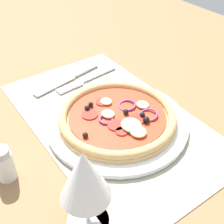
{
  "coord_description": "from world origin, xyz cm",
  "views": [
    {
      "loc": [
        -40.44,
        28.02,
        40.96
      ],
      "look_at": [
        -0.8,
        0.0,
        2.45
      ],
      "focal_mm": 47.54,
      "sensor_mm": 36.0,
      "label": 1
    }
  ],
  "objects_px": {
    "fork": "(85,81)",
    "pepper_shaker": "(4,165)",
    "pizza": "(117,117)",
    "wine_glass": "(85,178)",
    "plate": "(117,123)",
    "knife": "(67,79)"
  },
  "relations": [
    {
      "from": "wine_glass",
      "to": "pepper_shaker",
      "type": "relative_size",
      "value": 2.22
    },
    {
      "from": "knife",
      "to": "pepper_shaker",
      "type": "xyz_separation_m",
      "value": [
        -0.21,
        0.23,
        0.03
      ]
    },
    {
      "from": "pizza",
      "to": "pepper_shaker",
      "type": "relative_size",
      "value": 3.64
    },
    {
      "from": "fork",
      "to": "pepper_shaker",
      "type": "height_order",
      "value": "pepper_shaker"
    },
    {
      "from": "pepper_shaker",
      "to": "wine_glass",
      "type": "bearing_deg",
      "value": -155.35
    },
    {
      "from": "fork",
      "to": "plate",
      "type": "bearing_deg",
      "value": 74.55
    },
    {
      "from": "plate",
      "to": "wine_glass",
      "type": "relative_size",
      "value": 1.96
    },
    {
      "from": "plate",
      "to": "fork",
      "type": "xyz_separation_m",
      "value": [
        0.18,
        -0.03,
        -0.0
      ]
    },
    {
      "from": "plate",
      "to": "knife",
      "type": "bearing_deg",
      "value": 0.43
    },
    {
      "from": "pizza",
      "to": "wine_glass",
      "type": "xyz_separation_m",
      "value": [
        -0.15,
        0.16,
        0.08
      ]
    },
    {
      "from": "fork",
      "to": "pizza",
      "type": "bearing_deg",
      "value": 74.73
    },
    {
      "from": "fork",
      "to": "pepper_shaker",
      "type": "relative_size",
      "value": 2.7
    },
    {
      "from": "plate",
      "to": "fork",
      "type": "height_order",
      "value": "plate"
    },
    {
      "from": "fork",
      "to": "pepper_shaker",
      "type": "bearing_deg",
      "value": 29.19
    },
    {
      "from": "plate",
      "to": "wine_glass",
      "type": "height_order",
      "value": "wine_glass"
    },
    {
      "from": "pizza",
      "to": "pepper_shaker",
      "type": "height_order",
      "value": "pepper_shaker"
    },
    {
      "from": "pizza",
      "to": "wine_glass",
      "type": "distance_m",
      "value": 0.24
    },
    {
      "from": "fork",
      "to": "wine_glass",
      "type": "relative_size",
      "value": 1.21
    },
    {
      "from": "wine_glass",
      "to": "pepper_shaker",
      "type": "distance_m",
      "value": 0.18
    },
    {
      "from": "plate",
      "to": "pepper_shaker",
      "type": "distance_m",
      "value": 0.23
    },
    {
      "from": "pizza",
      "to": "fork",
      "type": "xyz_separation_m",
      "value": [
        0.18,
        -0.03,
        -0.02
      ]
    },
    {
      "from": "fork",
      "to": "pepper_shaker",
      "type": "distance_m",
      "value": 0.32
    }
  ]
}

